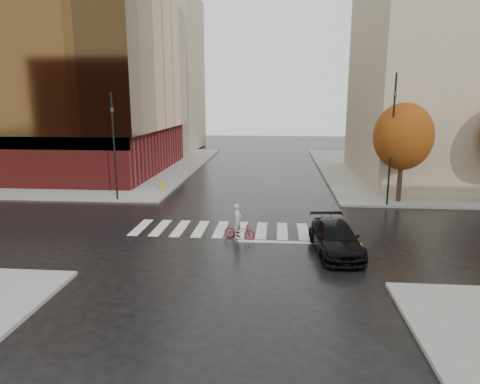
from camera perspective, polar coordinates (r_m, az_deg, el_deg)
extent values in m
plane|color=black|center=(22.49, 0.03, -5.46)|extent=(120.00, 120.00, 0.00)
cube|color=gray|center=(48.59, -23.14, 3.31)|extent=(30.00, 30.00, 0.15)
cube|color=gray|center=(46.95, 29.05, 2.46)|extent=(30.00, 30.00, 0.15)
cube|color=silver|center=(22.96, 0.14, -5.07)|extent=(12.00, 3.00, 0.01)
cube|color=maroon|center=(46.25, -26.19, 5.22)|extent=(26.00, 18.00, 4.00)
cube|color=brown|center=(46.12, -27.16, 15.11)|extent=(27.00, 19.00, 12.00)
cube|color=tan|center=(41.27, 27.44, 14.17)|extent=(16.00, 16.00, 18.00)
cube|color=tan|center=(61.09, -12.42, 15.15)|extent=(14.00, 12.00, 20.00)
cylinder|color=black|center=(30.33, 20.51, 1.44)|extent=(0.32, 0.32, 2.80)
ellipsoid|color=#8C350D|center=(29.95, 20.93, 6.93)|extent=(3.80, 3.80, 4.37)
imported|color=black|center=(19.99, 12.62, -6.02)|extent=(2.35, 4.86, 1.36)
imported|color=maroon|center=(21.41, -0.07, -5.22)|extent=(1.68, 0.95, 0.84)
imported|color=#9EA1A7|center=(21.26, -0.34, -3.81)|extent=(0.55, 0.70, 1.70)
cylinder|color=black|center=(29.86, -16.43, 5.77)|extent=(0.12, 0.12, 7.14)
imported|color=black|center=(29.69, -16.74, 10.73)|extent=(0.18, 0.15, 0.89)
cylinder|color=black|center=(28.65, 19.56, 6.46)|extent=(0.12, 0.12, 8.28)
imported|color=black|center=(28.54, 20.00, 12.45)|extent=(0.20, 0.23, 1.03)
cylinder|color=#C1960B|center=(32.49, -10.40, 0.73)|extent=(0.24, 0.24, 0.59)
sphere|color=#C1960B|center=(32.44, -10.42, 1.24)|extent=(0.26, 0.26, 0.26)
cylinder|color=#4F351C|center=(21.93, -0.86, -5.92)|extent=(0.77, 0.77, 0.01)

